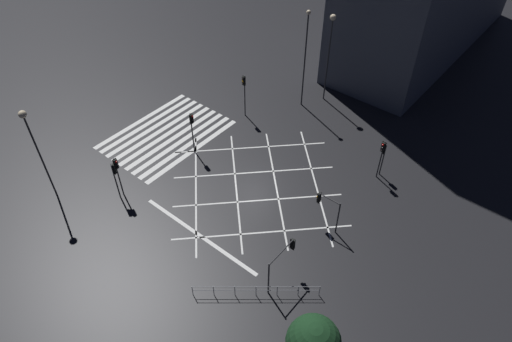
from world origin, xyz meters
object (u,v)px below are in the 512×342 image
(street_lamp_far, at_px, (31,135))
(traffic_light_median_south, at_px, (192,125))
(traffic_light_se_cross, at_px, (117,170))
(traffic_light_median_north, at_px, (326,204))
(street_lamp_east, at_px, (331,38))
(traffic_light_nw_cross, at_px, (383,153))
(traffic_light_sw_main, at_px, (244,88))
(street_tree_near, at_px, (313,342))
(traffic_light_ne_main, at_px, (283,256))
(street_lamp_west, at_px, (306,49))
(traffic_light_nw_main, at_px, (382,153))
(traffic_light_se_main, at_px, (115,174))

(street_lamp_far, bearing_deg, traffic_light_median_south, 155.84)
(traffic_light_se_cross, height_order, traffic_light_median_north, traffic_light_se_cross)
(street_lamp_east, height_order, street_lamp_far, street_lamp_east)
(traffic_light_nw_cross, bearing_deg, street_lamp_far, 44.78)
(traffic_light_sw_main, bearing_deg, traffic_light_median_north, 63.19)
(street_tree_near, bearing_deg, traffic_light_sw_main, -131.41)
(traffic_light_ne_main, height_order, street_lamp_west, street_lamp_west)
(traffic_light_median_north, bearing_deg, traffic_light_se_cross, 27.82)
(street_tree_near, bearing_deg, traffic_light_nw_cross, -164.36)
(traffic_light_nw_main, distance_m, street_lamp_far, 27.04)
(street_lamp_west, relative_size, street_tree_near, 1.87)
(traffic_light_nw_cross, bearing_deg, street_lamp_west, -21.11)
(traffic_light_sw_main, relative_size, street_lamp_west, 0.45)
(street_tree_near, bearing_deg, traffic_light_ne_main, -130.08)
(traffic_light_se_cross, bearing_deg, traffic_light_se_main, -95.01)
(traffic_light_ne_main, relative_size, street_lamp_far, 0.39)
(traffic_light_ne_main, distance_m, street_lamp_east, 23.08)
(street_lamp_west, bearing_deg, traffic_light_median_north, 41.14)
(traffic_light_se_cross, distance_m, traffic_light_median_north, 16.40)
(street_lamp_west, bearing_deg, traffic_light_nw_main, 66.61)
(traffic_light_sw_main, bearing_deg, traffic_light_nw_cross, 93.43)
(street_lamp_west, height_order, street_tree_near, street_lamp_west)
(traffic_light_median_north, bearing_deg, traffic_light_median_south, 0.38)
(street_lamp_west, bearing_deg, street_lamp_far, -19.03)
(street_lamp_west, distance_m, street_lamp_far, 24.79)
(street_tree_near, bearing_deg, traffic_light_median_south, -117.48)
(street_lamp_east, bearing_deg, traffic_light_sw_main, -30.70)
(traffic_light_ne_main, bearing_deg, traffic_light_median_south, 68.04)
(traffic_light_median_north, height_order, street_lamp_west, street_lamp_west)
(street_lamp_west, xyz_separation_m, street_lamp_far, (23.44, -8.08, 0.11))
(traffic_light_sw_main, relative_size, traffic_light_se_main, 1.27)
(traffic_light_sw_main, bearing_deg, street_lamp_far, -14.77)
(traffic_light_se_cross, relative_size, traffic_light_ne_main, 1.18)
(traffic_light_se_main, xyz_separation_m, street_lamp_west, (-20.18, 3.83, 3.66))
(street_lamp_east, bearing_deg, traffic_light_nw_cross, 56.32)
(traffic_light_se_main, distance_m, street_lamp_far, 6.55)
(street_lamp_east, xyz_separation_m, street_lamp_west, (2.34, -1.19, -0.60))
(traffic_light_se_main, height_order, street_tree_near, street_tree_near)
(traffic_light_median_north, relative_size, street_lamp_west, 0.32)
(traffic_light_se_cross, bearing_deg, traffic_light_sw_main, 87.93)
(traffic_light_ne_main, distance_m, street_lamp_west, 21.52)
(traffic_light_se_cross, height_order, traffic_light_nw_cross, traffic_light_se_cross)
(traffic_light_sw_main, distance_m, street_lamp_east, 9.46)
(traffic_light_ne_main, relative_size, traffic_light_median_north, 1.03)
(street_lamp_east, bearing_deg, street_lamp_west, -27.03)
(street_lamp_west, xyz_separation_m, street_tree_near, (22.40, 16.25, -2.38))
(traffic_light_median_south, relative_size, traffic_light_nw_cross, 1.30)
(traffic_light_median_south, bearing_deg, traffic_light_median_north, 0.38)
(traffic_light_sw_main, relative_size, traffic_light_nw_cross, 1.38)
(traffic_light_median_south, distance_m, street_lamp_east, 15.75)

